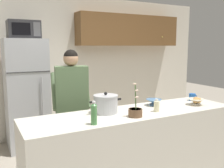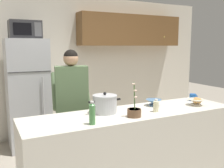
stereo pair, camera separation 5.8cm
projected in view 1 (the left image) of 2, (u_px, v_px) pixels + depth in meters
The scene contains 12 objects.
back_wall_unit at pixel (82, 58), 4.91m from camera, with size 6.00×0.48×2.60m.
kitchen_island at pixel (134, 150), 2.98m from camera, with size 2.54×0.68×0.92m, color silver.
refrigerator at pixel (27, 94), 4.12m from camera, with size 0.64×0.68×1.78m.
microwave at pixel (24, 30), 3.94m from camera, with size 0.48×0.37×0.28m.
person_near_pot at pixel (72, 97), 3.28m from camera, with size 0.56×0.49×1.63m.
cooking_pot at pixel (106, 104), 2.84m from camera, with size 0.39×0.28×0.24m.
coffee_mug at pixel (192, 97), 3.51m from camera, with size 0.13×0.09×0.10m.
bread_bowl at pixel (196, 101), 3.24m from camera, with size 0.21×0.21×0.10m.
empty_bowl at pixel (154, 102), 3.21m from camera, with size 0.20×0.20×0.08m.
bottle_near_edge at pixel (157, 105), 2.91m from camera, with size 0.06×0.06×0.15m.
bottle_mid_counter at pixel (94, 113), 2.42m from camera, with size 0.06×0.06×0.23m.
potted_orchid at pixel (135, 111), 2.70m from camera, with size 0.15×0.15×0.37m.
Camera 1 is at (-1.56, -2.38, 1.67)m, focal length 40.49 mm.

